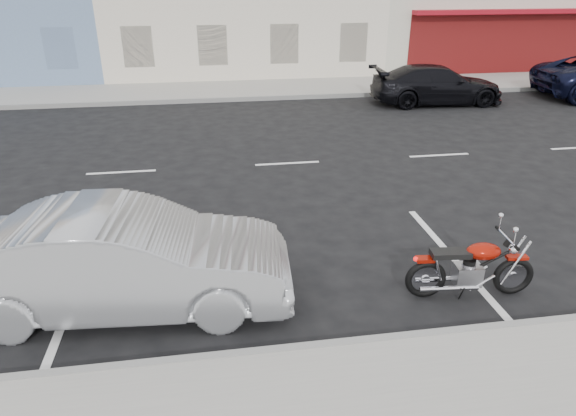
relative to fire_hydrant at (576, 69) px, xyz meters
name	(u,v)px	position (x,y,z in m)	size (l,w,h in m)	color
ground	(365,159)	(-12.00, -8.50, -0.53)	(120.00, 120.00, 0.00)	black
sidewalk_far	(177,92)	(-17.00, 0.20, -0.45)	(80.00, 3.40, 0.15)	gray
curb_near	(128,369)	(-17.00, -15.50, -0.45)	(80.00, 0.12, 0.16)	gray
curb_far	(176,101)	(-17.00, -1.50, -0.45)	(80.00, 0.12, 0.16)	gray
fire_hydrant	(576,69)	(0.00, 0.00, 0.00)	(0.20, 0.20, 0.72)	beige
motorcycle	(516,268)	(-11.61, -14.64, -0.10)	(1.90, 0.63, 0.95)	black
sedan_silver	(125,260)	(-17.12, -14.07, 0.21)	(1.57, 4.52, 1.49)	#9FA2A7
car_far	(437,85)	(-7.70, -2.95, 0.15)	(1.91, 4.69, 1.36)	black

